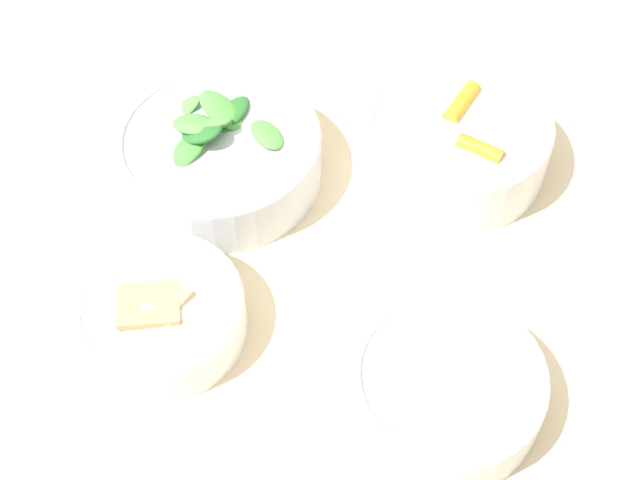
{
  "coord_description": "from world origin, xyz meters",
  "views": [
    {
      "loc": [
        0.56,
        0.12,
        1.4
      ],
      "look_at": [
        0.08,
        0.03,
        0.76
      ],
      "focal_mm": 50.0,
      "sensor_mm": 36.0,
      "label": 1
    }
  ],
  "objects_px": {
    "bowl_carrots": "(456,140)",
    "bowl_beans_hotdog": "(446,389)",
    "bowl_cookies": "(159,313)",
    "bowl_greens": "(219,152)"
  },
  "relations": [
    {
      "from": "bowl_beans_hotdog",
      "to": "bowl_cookies",
      "type": "distance_m",
      "value": 0.25
    },
    {
      "from": "bowl_beans_hotdog",
      "to": "bowl_cookies",
      "type": "relative_size",
      "value": 1.08
    },
    {
      "from": "bowl_carrots",
      "to": "bowl_cookies",
      "type": "height_order",
      "value": "bowl_carrots"
    },
    {
      "from": "bowl_carrots",
      "to": "bowl_cookies",
      "type": "xyz_separation_m",
      "value": [
        0.24,
        -0.23,
        -0.01
      ]
    },
    {
      "from": "bowl_carrots",
      "to": "bowl_beans_hotdog",
      "type": "distance_m",
      "value": 0.27
    },
    {
      "from": "bowl_greens",
      "to": "bowl_beans_hotdog",
      "type": "xyz_separation_m",
      "value": [
        0.21,
        0.24,
        -0.01
      ]
    },
    {
      "from": "bowl_carrots",
      "to": "bowl_beans_hotdog",
      "type": "relative_size",
      "value": 1.15
    },
    {
      "from": "bowl_greens",
      "to": "bowl_beans_hotdog",
      "type": "height_order",
      "value": "bowl_greens"
    },
    {
      "from": "bowl_carrots",
      "to": "bowl_greens",
      "type": "xyz_separation_m",
      "value": [
        0.05,
        -0.22,
        -0.0
      ]
    },
    {
      "from": "bowl_cookies",
      "to": "bowl_beans_hotdog",
      "type": "bearing_deg",
      "value": 83.67
    }
  ]
}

